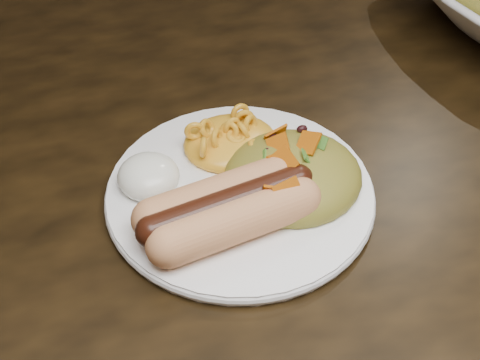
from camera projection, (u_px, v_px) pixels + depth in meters
name	position (u px, v px, depth m)	size (l,w,h in m)	color
table	(253.00, 184.00, 0.72)	(1.60, 0.90, 0.75)	black
plate	(240.00, 194.00, 0.57)	(0.21, 0.21, 0.01)	white
hotdog	(228.00, 208.00, 0.53)	(0.12, 0.08, 0.03)	tan
mac_and_cheese	(230.00, 133.00, 0.59)	(0.08, 0.07, 0.03)	orange
sour_cream	(148.00, 170.00, 0.56)	(0.05, 0.05, 0.03)	white
taco_salad	(294.00, 166.00, 0.56)	(0.11, 0.10, 0.05)	#B37621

